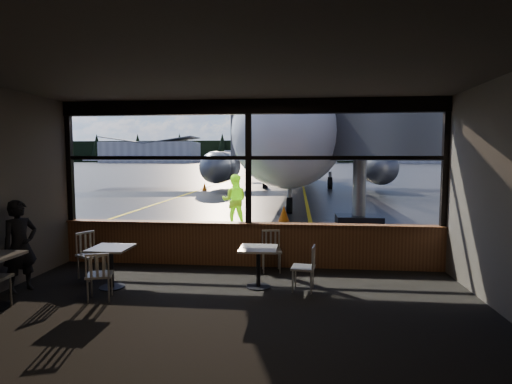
% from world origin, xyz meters
% --- Properties ---
extents(ground_plane, '(520.00, 520.00, 0.00)m').
position_xyz_m(ground_plane, '(0.00, 120.00, 0.00)').
color(ground_plane, black).
rests_on(ground_plane, ground).
extents(carpet_floor, '(8.00, 6.00, 0.01)m').
position_xyz_m(carpet_floor, '(0.00, -3.00, 0.01)').
color(carpet_floor, black).
rests_on(carpet_floor, ground).
extents(ceiling, '(8.00, 6.00, 0.04)m').
position_xyz_m(ceiling, '(0.00, -3.00, 3.50)').
color(ceiling, '#38332D').
rests_on(ceiling, ground).
extents(wall_back, '(8.00, 0.04, 3.50)m').
position_xyz_m(wall_back, '(0.00, -6.00, 1.75)').
color(wall_back, '#4D463D').
rests_on(wall_back, ground).
extents(window_sill, '(8.00, 0.28, 0.90)m').
position_xyz_m(window_sill, '(0.00, 0.00, 0.45)').
color(window_sill, brown).
rests_on(window_sill, ground).
extents(window_header, '(8.00, 0.18, 0.30)m').
position_xyz_m(window_header, '(0.00, 0.00, 3.35)').
color(window_header, black).
rests_on(window_header, ground).
extents(mullion_left, '(0.12, 0.12, 2.60)m').
position_xyz_m(mullion_left, '(-3.95, 0.00, 2.20)').
color(mullion_left, black).
rests_on(mullion_left, ground).
extents(mullion_centre, '(0.12, 0.12, 2.60)m').
position_xyz_m(mullion_centre, '(0.00, 0.00, 2.20)').
color(mullion_centre, black).
rests_on(mullion_centre, ground).
extents(mullion_right, '(0.12, 0.12, 2.60)m').
position_xyz_m(mullion_right, '(3.95, 0.00, 2.20)').
color(mullion_right, black).
rests_on(mullion_right, ground).
extents(window_transom, '(8.00, 0.10, 0.08)m').
position_xyz_m(window_transom, '(0.00, 0.00, 2.30)').
color(window_transom, black).
rests_on(window_transom, ground).
extents(airliner, '(32.94, 39.20, 11.76)m').
position_xyz_m(airliner, '(0.99, 21.17, 5.88)').
color(airliner, white).
rests_on(airliner, ground_plane).
extents(jet_bridge, '(9.27, 11.33, 4.94)m').
position_xyz_m(jet_bridge, '(3.60, 5.50, 2.47)').
color(jet_bridge, '#2C2C2F').
rests_on(jet_bridge, ground_plane).
extents(cafe_table_near, '(0.66, 0.66, 0.72)m').
position_xyz_m(cafe_table_near, '(0.35, -1.41, 0.36)').
color(cafe_table_near, '#A9A29B').
rests_on(cafe_table_near, carpet_floor).
extents(cafe_table_mid, '(0.67, 0.67, 0.74)m').
position_xyz_m(cafe_table_mid, '(-2.23, -1.70, 0.37)').
color(cafe_table_mid, '#A19C94').
rests_on(cafe_table_mid, carpet_floor).
extents(chair_near_e, '(0.50, 0.50, 0.81)m').
position_xyz_m(chair_near_e, '(1.14, -1.51, 0.40)').
color(chair_near_e, beige).
rests_on(chair_near_e, carpet_floor).
extents(chair_near_n, '(0.51, 0.51, 0.84)m').
position_xyz_m(chair_near_n, '(0.51, -0.40, 0.42)').
color(chair_near_n, '#B7B1A6').
rests_on(chair_near_n, carpet_floor).
extents(chair_mid_s, '(0.56, 0.56, 0.81)m').
position_xyz_m(chair_mid_s, '(-2.14, -2.29, 0.41)').
color(chair_mid_s, '#ADA89C').
rests_on(chair_mid_s, carpet_floor).
extents(chair_mid_w, '(0.67, 0.67, 0.90)m').
position_xyz_m(chair_mid_w, '(-2.86, -1.20, 0.45)').
color(chair_mid_w, '#B7B2A5').
rests_on(chair_mid_w, carpet_floor).
extents(passenger, '(0.59, 0.68, 1.58)m').
position_xyz_m(passenger, '(-3.69, -2.03, 0.79)').
color(passenger, black).
rests_on(passenger, carpet_floor).
extents(ground_crew, '(0.88, 0.70, 1.75)m').
position_xyz_m(ground_crew, '(-1.08, 4.92, 0.87)').
color(ground_crew, '#BFF219').
rests_on(ground_crew, ground_plane).
extents(cone_nose, '(0.41, 0.41, 0.57)m').
position_xyz_m(cone_nose, '(0.54, 6.18, 0.28)').
color(cone_nose, '#FF6208').
rests_on(cone_nose, ground_plane).
extents(cone_wing, '(0.38, 0.38, 0.53)m').
position_xyz_m(cone_wing, '(-5.52, 19.37, 0.27)').
color(cone_wing, orange).
rests_on(cone_wing, ground_plane).
extents(hangar_left, '(45.00, 18.00, 11.00)m').
position_xyz_m(hangar_left, '(-70.00, 180.00, 5.50)').
color(hangar_left, silver).
rests_on(hangar_left, ground_plane).
extents(hangar_mid, '(38.00, 15.00, 10.00)m').
position_xyz_m(hangar_mid, '(0.00, 185.00, 5.00)').
color(hangar_mid, silver).
rests_on(hangar_mid, ground_plane).
extents(hangar_right, '(50.00, 20.00, 12.00)m').
position_xyz_m(hangar_right, '(60.00, 178.00, 6.00)').
color(hangar_right, silver).
rests_on(hangar_right, ground_plane).
extents(fuel_tank_a, '(8.00, 8.00, 6.00)m').
position_xyz_m(fuel_tank_a, '(-30.00, 182.00, 3.00)').
color(fuel_tank_a, silver).
rests_on(fuel_tank_a, ground_plane).
extents(fuel_tank_b, '(8.00, 8.00, 6.00)m').
position_xyz_m(fuel_tank_b, '(-20.00, 182.00, 3.00)').
color(fuel_tank_b, silver).
rests_on(fuel_tank_b, ground_plane).
extents(fuel_tank_c, '(8.00, 8.00, 6.00)m').
position_xyz_m(fuel_tank_c, '(-10.00, 182.00, 3.00)').
color(fuel_tank_c, silver).
rests_on(fuel_tank_c, ground_plane).
extents(treeline, '(360.00, 3.00, 12.00)m').
position_xyz_m(treeline, '(0.00, 210.00, 6.00)').
color(treeline, black).
rests_on(treeline, ground_plane).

